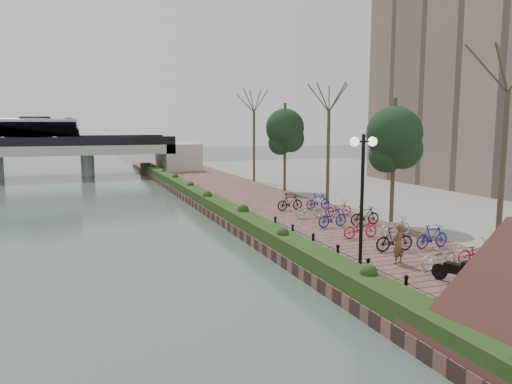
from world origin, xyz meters
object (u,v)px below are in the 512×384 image
granite_monument (510,280)px  motorcycle (456,270)px  pedestrian (398,244)px  lamppost (363,174)px

granite_monument → motorcycle: (2.08, 3.96, -1.09)m
granite_monument → pedestrian: size_ratio=3.77×
motorcycle → pedestrian: size_ratio=0.94×
granite_monument → motorcycle: bearing=62.3°
motorcycle → lamppost: bearing=121.0°
pedestrian → lamppost: bearing=-0.1°
lamppost → motorcycle: (2.42, -1.94, -3.04)m
lamppost → pedestrian: lamppost is taller
motorcycle → pedestrian: pedestrian is taller
lamppost → motorcycle: 4.34m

